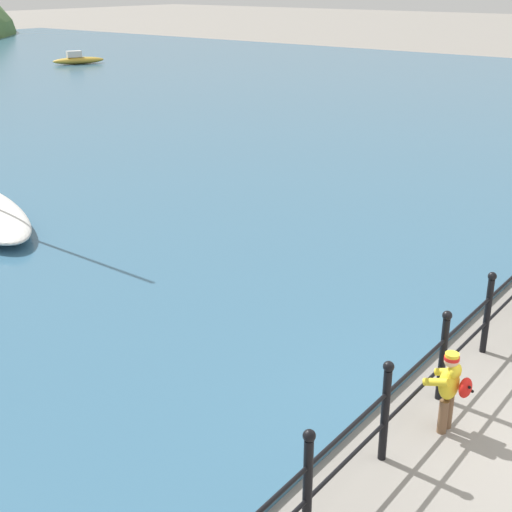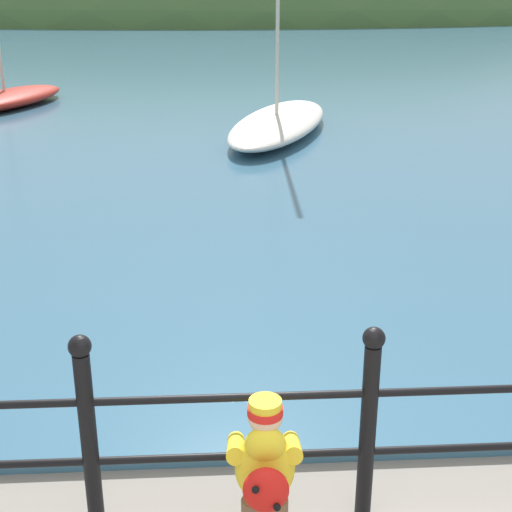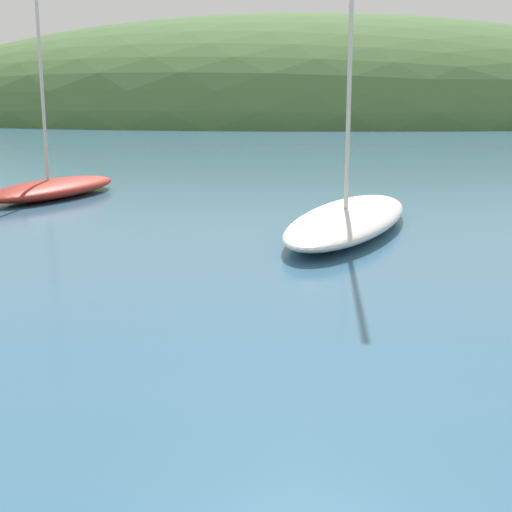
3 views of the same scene
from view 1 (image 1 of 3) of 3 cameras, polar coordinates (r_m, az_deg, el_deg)
The scene contains 3 objects.
iron_railing at distance 9.04m, azimuth 14.75°, elevation -7.50°, with size 9.11×0.12×1.21m.
child_in_coat at distance 8.48m, azimuth 15.29°, elevation -9.92°, with size 0.39×0.53×1.00m.
boat_green_fishing at distance 44.92m, azimuth -14.05°, elevation 14.99°, with size 3.05×2.01×0.76m.
Camera 1 is at (-7.10, -1.30, 4.91)m, focal length 50.00 mm.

